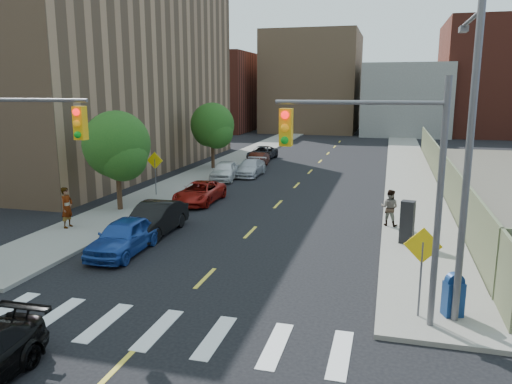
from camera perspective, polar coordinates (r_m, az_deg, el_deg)
The scene contains 26 objects.
sidewalk_nw at distance 51.64m, azimuth -0.69°, elevation 4.46°, with size 3.50×73.00×0.15m, color gray.
sidewalk_ne at distance 49.77m, azimuth 16.79°, elevation 3.68°, with size 3.50×73.00×0.15m, color gray.
fence_north at distance 36.38m, azimuth 20.35°, elevation 2.48°, with size 0.12×44.00×2.50m, color #5D6748.
building_nw at distance 47.14m, azimuth -22.17°, elevation 12.57°, with size 22.00×30.00×16.00m, color #8C6B4C.
bg_bldg_west at distance 82.73m, azimuth -4.94°, elevation 11.30°, with size 14.00×18.00×12.00m, color #592319.
bg_bldg_midwest at distance 80.72m, azimuth 6.54°, elevation 12.32°, with size 14.00×16.00×15.00m, color #8C6B4C.
bg_bldg_center at distance 77.84m, azimuth 16.67°, elevation 10.09°, with size 12.00×16.00×10.00m, color gray.
bg_bldg_east at distance 81.37m, azimuth 26.86°, elevation 11.50°, with size 18.00×18.00×16.00m, color #592319.
signal_nw at distance 18.49m, azimuth -26.12°, elevation 3.91°, with size 4.59×0.30×7.00m.
signal_ne at distance 13.97m, azimuth 14.26°, elevation 2.57°, with size 4.59×0.30×7.00m.
streetlight_ne at distance 14.92m, azimuth 23.03°, elevation 5.25°, with size 0.25×3.70×9.00m.
warn_sign_ne at distance 15.09m, azimuth 18.45°, elevation -6.92°, with size 1.06×0.06×2.83m.
warn_sign_midwest at distance 31.45m, azimuth -11.47°, elevation 3.00°, with size 1.06×0.06×2.83m.
tree_west_near at distance 27.90m, azimuth -15.58°, elevation 4.79°, with size 3.66×3.64×5.52m.
tree_west_far at distance 41.46m, azimuth -4.99°, elevation 7.34°, with size 3.66×3.64×5.52m.
parked_car_blue at distance 21.20m, azimuth -14.90°, elevation -4.93°, with size 1.70×4.22×1.44m, color #1B4198.
parked_car_black at distance 23.59m, azimuth -11.51°, elevation -3.03°, with size 1.56×4.48×1.47m, color black.
parked_car_red at distance 29.65m, azimuth -6.46°, elevation -0.06°, with size 2.05×4.45×1.24m, color maroon.
parked_car_silver at distance 38.63m, azimuth -0.67°, elevation 2.80°, with size 1.76×4.33×1.26m, color #B2B4BB.
parked_car_white at distance 36.82m, azimuth -3.59°, elevation 2.45°, with size 1.67×4.14×1.41m, color silver.
parked_car_maroon at distance 42.90m, azimuth 0.13°, elevation 3.68°, with size 1.29×3.69×1.22m, color #39130B.
parked_car_grey at distance 47.44m, azimuth 0.72°, elevation 4.47°, with size 2.06×4.46×1.24m, color black.
mailbox at distance 15.86m, azimuth 21.64°, elevation -10.88°, with size 0.65×0.58×1.32m.
payphone at distance 22.25m, azimuth 16.89°, elevation -3.31°, with size 0.55×0.45×1.85m, color black.
pedestrian_west at distance 25.30m, azimuth -20.80°, elevation -1.66°, with size 0.71×0.47×1.95m, color gray.
pedestrian_east at distance 24.85m, azimuth 15.02°, elevation -1.74°, with size 0.86×0.67×1.77m, color gray.
Camera 1 is at (6.13, -7.80, 6.68)m, focal length 35.00 mm.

